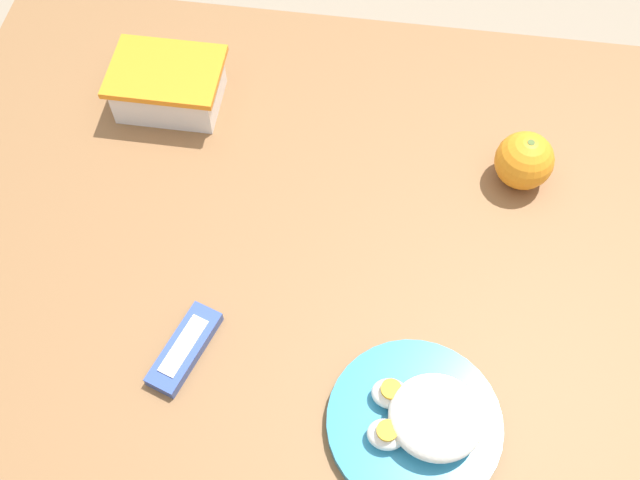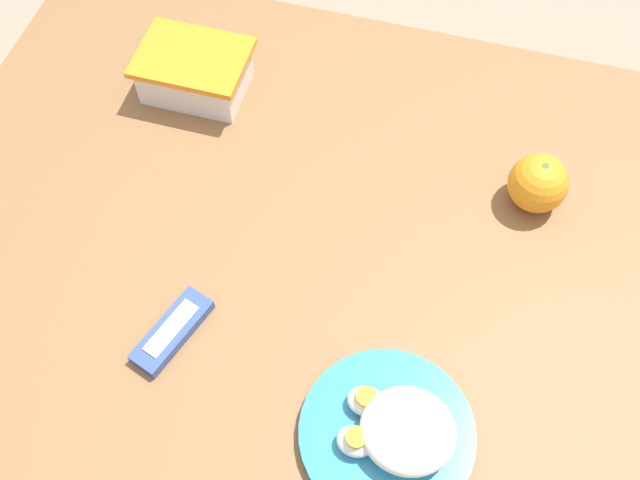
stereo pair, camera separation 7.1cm
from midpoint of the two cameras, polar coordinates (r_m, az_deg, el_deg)
name	(u,v)px [view 2 (the right image)]	position (r m, az deg, el deg)	size (l,w,h in m)	color
ground_plane	(335,411)	(1.72, 2.38, -12.95)	(10.00, 10.00, 0.00)	gray
table	(343,273)	(1.12, 3.55, -2.63)	(1.29, 0.93, 0.71)	brown
food_container	(195,74)	(1.23, -7.82, 12.32)	(0.17, 0.13, 0.07)	white
orange_fruit	(538,183)	(1.13, 18.02, 4.03)	(0.09, 0.09, 0.09)	orange
rice_plate	(393,432)	(0.94, 7.83, -14.41)	(0.22, 0.22, 0.07)	teal
candy_bar	(172,331)	(1.01, -9.22, -6.99)	(0.08, 0.13, 0.02)	#334C9E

